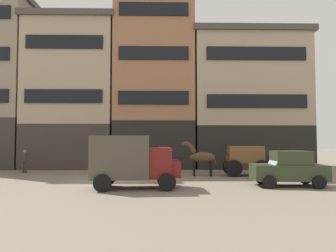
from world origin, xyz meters
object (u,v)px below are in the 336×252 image
Objects in this scene: fire_hydrant_curbside at (228,165)px; pedestrian_officer at (25,160)px; sedan_dark at (289,169)px; cargo_wagon at (245,159)px; draft_horse at (201,157)px; delivery_truck_near at (132,160)px.

pedestrian_officer is at bearing -175.12° from fire_hydrant_curbside.
pedestrian_officer is (-16.49, 6.21, 0.07)m from sedan_dark.
draft_horse reaches higher than cargo_wagon.
delivery_truck_near is at bearing -176.20° from sedan_dark.
pedestrian_officer is (-8.40, 6.75, -0.44)m from delivery_truck_near.
cargo_wagon is 0.67× the size of delivery_truck_near.
cargo_wagon is 0.79× the size of sedan_dark.
draft_horse is 0.53× the size of delivery_truck_near.
pedestrian_officer is at bearing 173.48° from cargo_wagon.
cargo_wagon reaches higher than fire_hydrant_curbside.
fire_hydrant_curbside is (14.93, 1.27, -0.55)m from pedestrian_officer.
delivery_truck_near reaches higher than pedestrian_officer.
draft_horse is at bearing 132.03° from sedan_dark.
cargo_wagon is at bearing 35.32° from delivery_truck_near.
draft_horse is at bearing 50.69° from delivery_truck_near.
pedestrian_officer is at bearing 171.97° from draft_horse.
delivery_truck_near is at bearing -38.77° from pedestrian_officer.
sedan_dark reaches higher than pedestrian_officer.
sedan_dark is 2.11× the size of pedestrian_officer.
cargo_wagon reaches higher than pedestrian_officer.
sedan_dark is at bearing -20.63° from pedestrian_officer.
cargo_wagon is 3.16m from fire_hydrant_curbside.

